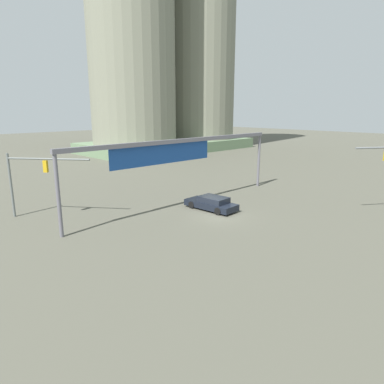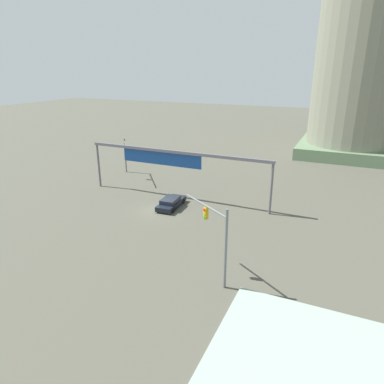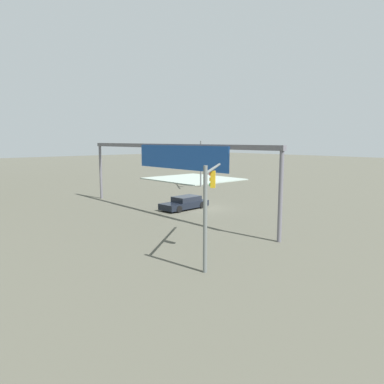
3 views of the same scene
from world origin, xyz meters
The scene contains 6 objects.
ground_plane centered at (0.00, 0.00, 0.00)m, with size 235.16×235.16×0.00m, color #4D4C40.
sidewalk_corner centered at (19.67, -16.77, 0.07)m, with size 13.48×12.13×0.15m, color #8F9E94.
traffic_signal_near_corner centered at (10.80, -10.35, 4.19)m, with size 4.64×3.24×6.36m.
traffic_signal_opposite_side centered at (-11.38, 10.19, 3.73)m, with size 4.42×5.55×5.29m.
overhead_sign_gantry centered at (-0.64, 4.33, 5.20)m, with size 23.91×0.43×6.16m.
sedan_car_approaching centered at (0.74, 1.47, 0.58)m, with size 2.17×4.94×1.21m.
Camera 3 is at (-24.85, 23.56, 6.49)m, focal length 33.99 mm.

